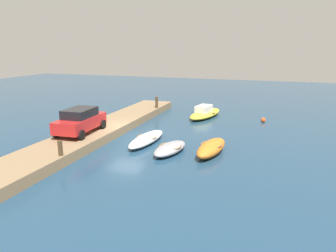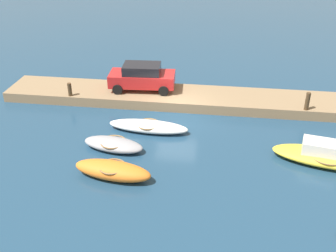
{
  "view_description": "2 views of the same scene",
  "coord_description": "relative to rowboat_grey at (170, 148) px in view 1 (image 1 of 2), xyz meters",
  "views": [
    {
      "loc": [
        20.25,
        10.3,
        6.39
      ],
      "look_at": [
        -1.4,
        2.78,
        0.57
      ],
      "focal_mm": 33.97,
      "sensor_mm": 36.0,
      "label": 1
    },
    {
      "loc": [
        -2.44,
        21.44,
        11.01
      ],
      "look_at": [
        0.13,
        2.93,
        0.79
      ],
      "focal_mm": 42.8,
      "sensor_mm": 36.0,
      "label": 2
    }
  ],
  "objects": [
    {
      "name": "ground_plane",
      "position": [
        -2.78,
        -4.36,
        -0.29
      ],
      "size": [
        84.0,
        84.0,
        0.0
      ],
      "primitive_type": "plane",
      "color": "navy"
    },
    {
      "name": "rowboat_orange",
      "position": [
        -0.61,
        2.42,
        0.12
      ],
      "size": [
        3.83,
        1.71,
        0.81
      ],
      "rotation": [
        0.0,
        0.0,
        -0.14
      ],
      "color": "orange",
      "rests_on": "ground_plane"
    },
    {
      "name": "dock_platform",
      "position": [
        -2.78,
        -6.18,
        0.01
      ],
      "size": [
        22.49,
        3.13,
        0.62
      ],
      "primitive_type": "cube",
      "color": "#846B4C",
      "rests_on": "ground_plane"
    },
    {
      "name": "mooring_post_mid_west",
      "position": [
        4.03,
        -4.87,
        0.74
      ],
      "size": [
        0.25,
        0.25,
        0.83
      ],
      "primitive_type": "cylinder",
      "color": "#47331E",
      "rests_on": "dock_platform"
    },
    {
      "name": "parked_car",
      "position": [
        -0.26,
        -6.5,
        1.19
      ],
      "size": [
        4.27,
        2.24,
        1.69
      ],
      "rotation": [
        0.0,
        0.0,
        0.06
      ],
      "color": "#B21E1E",
      "rests_on": "dock_platform"
    },
    {
      "name": "motorboat_yellow",
      "position": [
        -10.6,
        -0.22,
        0.1
      ],
      "size": [
        5.49,
        2.78,
        1.13
      ],
      "rotation": [
        0.0,
        0.0,
        -0.2
      ],
      "color": "gold",
      "rests_on": "ground_plane"
    },
    {
      "name": "marker_buoy",
      "position": [
        -10.22,
        4.96,
        -0.09
      ],
      "size": [
        0.4,
        0.4,
        0.4
      ],
      "primitive_type": "sphere",
      "color": "#E54C19",
      "rests_on": "ground_plane"
    },
    {
      "name": "rowboat_white",
      "position": [
        -1.44,
        -2.16,
        -0.01
      ],
      "size": [
        4.56,
        1.52,
        0.56
      ],
      "rotation": [
        0.0,
        0.0,
        -0.06
      ],
      "color": "white",
      "rests_on": "ground_plane"
    },
    {
      "name": "mooring_post_west",
      "position": [
        -10.34,
        -4.87,
        0.86
      ],
      "size": [
        0.25,
        0.25,
        1.07
      ],
      "primitive_type": "cylinder",
      "color": "#47331E",
      "rests_on": "dock_platform"
    },
    {
      "name": "rowboat_grey",
      "position": [
        0.0,
        0.0,
        0.0
      ],
      "size": [
        3.39,
        1.84,
        0.57
      ],
      "rotation": [
        0.0,
        0.0,
        -0.18
      ],
      "color": "#939399",
      "rests_on": "ground_plane"
    }
  ]
}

